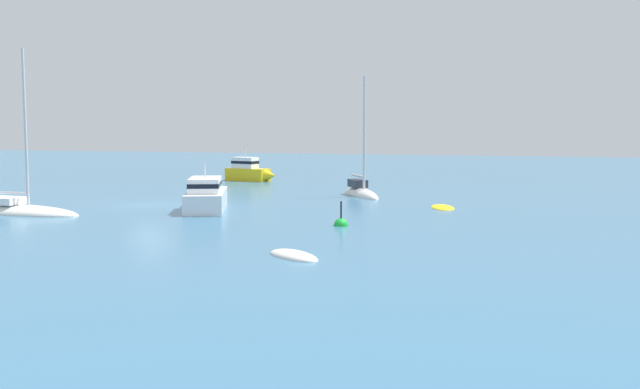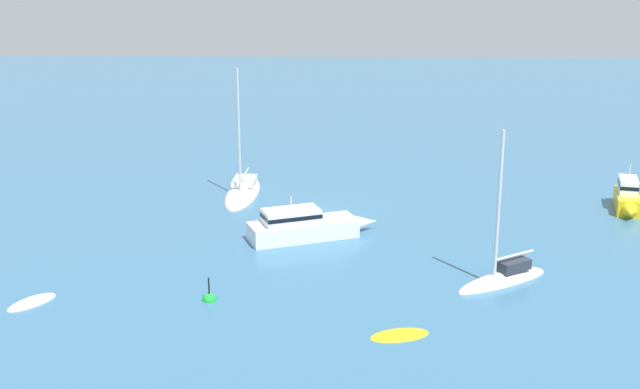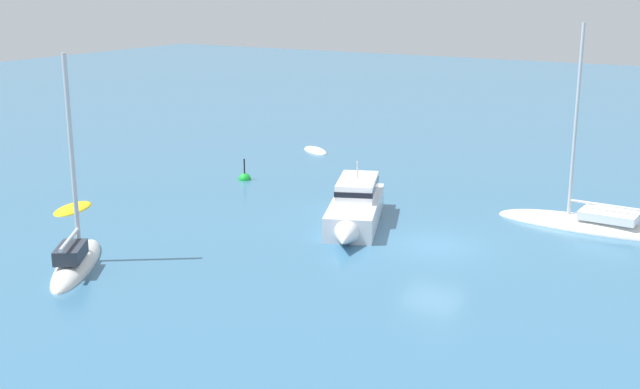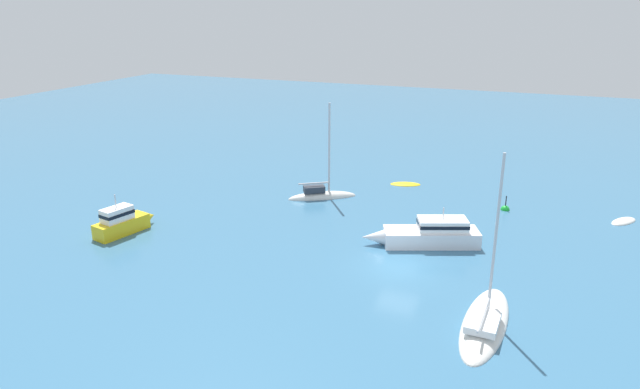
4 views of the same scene
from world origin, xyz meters
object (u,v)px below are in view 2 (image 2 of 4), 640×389
skiff (400,336)px  yacht_1 (503,279)px  launch (628,198)px  yacht (243,192)px  dinghy (32,303)px  channel_buoy (209,300)px  powerboat (305,225)px

skiff → yacht_1: 8.47m
launch → yacht_1: size_ratio=0.58×
yacht → dinghy: (8.04, 18.76, -0.10)m
launch → yacht_1: bearing=-26.3°
dinghy → launch: bearing=-29.4°
yacht → skiff: bearing=25.9°
launch → yacht: bearing=-83.7°
launch → yacht_1: yacht_1 is taller
yacht → channel_buoy: 18.21m
launch → channel_buoy: bearing=-45.5°
skiff → yacht: yacht is taller
powerboat → launch: (-20.66, -5.96, 0.06)m
powerboat → launch: bearing=-5.6°
yacht_1 → launch: bearing=-162.9°
yacht_1 → powerboat: bearing=-65.2°
launch → yacht: (25.39, -3.14, -0.74)m
powerboat → launch: 21.50m
dinghy → channel_buoy: channel_buoy is taller
yacht → dinghy: size_ratio=3.37×
launch → dinghy: size_ratio=1.79×
yacht_1 → channel_buoy: (14.66, 2.65, -0.18)m
powerboat → channel_buoy: (4.27, 9.11, -0.77)m
powerboat → yacht: (4.74, -9.10, -0.69)m
skiff → dinghy: dinghy is taller
powerboat → yacht: bearing=95.9°
powerboat → yacht: yacht is taller
dinghy → channel_buoy: (-8.50, -0.55, 0.01)m
skiff → dinghy: (17.47, -3.07, 0.00)m
yacht → channel_buoy: (-0.46, 18.21, -0.09)m
launch → skiff: size_ratio=1.66×
launch → yacht_1: (10.27, 12.42, -0.65)m
yacht_1 → dinghy: (23.16, 3.20, -0.19)m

